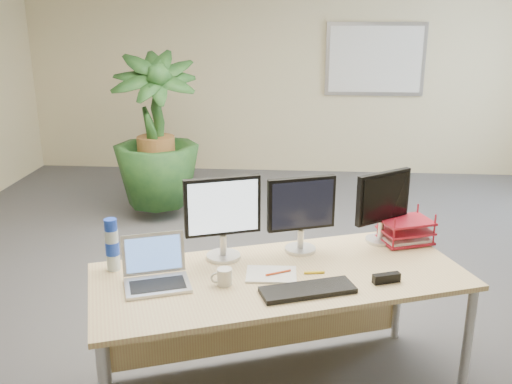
# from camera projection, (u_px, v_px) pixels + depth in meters

# --- Properties ---
(floor) EXTENTS (8.00, 8.00, 0.00)m
(floor) POSITION_uv_depth(u_px,v_px,m) (265.00, 313.00, 4.29)
(floor) COLOR #4B4A50
(floor) RESTS_ON ground
(back_wall) EXTENTS (7.00, 0.04, 2.70)m
(back_wall) POSITION_uv_depth(u_px,v_px,m) (284.00, 74.00, 7.67)
(back_wall) COLOR beige
(back_wall) RESTS_ON floor
(whiteboard) EXTENTS (1.30, 0.04, 0.95)m
(whiteboard) POSITION_uv_depth(u_px,v_px,m) (375.00, 59.00, 7.49)
(whiteboard) COLOR #A7A7AC
(whiteboard) RESTS_ON back_wall
(desk) EXTENTS (2.21, 1.51, 0.79)m
(desk) POSITION_uv_depth(u_px,v_px,m) (274.00, 292.00, 3.30)
(desk) COLOR tan
(desk) RESTS_ON floor
(floor_plant) EXTENTS (1.02, 1.02, 1.50)m
(floor_plant) POSITION_uv_depth(u_px,v_px,m) (156.00, 150.00, 6.07)
(floor_plant) COLOR #163D1A
(floor_plant) RESTS_ON floor
(monitor_left) EXTENTS (0.43, 0.20, 0.49)m
(monitor_left) POSITION_uv_depth(u_px,v_px,m) (223.00, 213.00, 3.26)
(monitor_left) COLOR silver
(monitor_left) RESTS_ON desk
(monitor_right) EXTENTS (0.40, 0.19, 0.46)m
(monitor_right) POSITION_uv_depth(u_px,v_px,m) (301.00, 209.00, 3.37)
(monitor_right) COLOR silver
(monitor_right) RESTS_ON desk
(monitor_dark) EXTENTS (0.35, 0.27, 0.45)m
(monitor_dark) POSITION_uv_depth(u_px,v_px,m) (383.00, 202.00, 3.50)
(monitor_dark) COLOR silver
(monitor_dark) RESTS_ON desk
(laptop) EXTENTS (0.42, 0.39, 0.24)m
(laptop) POSITION_uv_depth(u_px,v_px,m) (156.00, 272.00, 3.03)
(laptop) COLOR silver
(laptop) RESTS_ON desk
(keyboard) EXTENTS (0.52, 0.32, 0.03)m
(keyboard) POSITION_uv_depth(u_px,v_px,m) (308.00, 290.00, 2.93)
(keyboard) COLOR black
(keyboard) RESTS_ON desk
(coffee_mug) EXTENTS (0.12, 0.08, 0.09)m
(coffee_mug) POSITION_uv_depth(u_px,v_px,m) (224.00, 277.00, 3.01)
(coffee_mug) COLOR silver
(coffee_mug) RESTS_ON desk
(spiral_notebook) EXTENTS (0.28, 0.21, 0.01)m
(spiral_notebook) POSITION_uv_depth(u_px,v_px,m) (271.00, 274.00, 3.12)
(spiral_notebook) COLOR silver
(spiral_notebook) RESTS_ON desk
(orange_pen) EXTENTS (0.14, 0.08, 0.01)m
(orange_pen) POSITION_uv_depth(u_px,v_px,m) (278.00, 273.00, 3.12)
(orange_pen) COLOR #D54417
(orange_pen) RESTS_ON spiral_notebook
(yellow_highlighter) EXTENTS (0.11, 0.03, 0.02)m
(yellow_highlighter) POSITION_uv_depth(u_px,v_px,m) (314.00, 272.00, 3.14)
(yellow_highlighter) COLOR yellow
(yellow_highlighter) RESTS_ON desk
(water_bottle) EXTENTS (0.08, 0.08, 0.30)m
(water_bottle) POSITION_uv_depth(u_px,v_px,m) (112.00, 246.00, 3.16)
(water_bottle) COLOR silver
(water_bottle) RESTS_ON desk
(letter_tray) EXTENTS (0.36, 0.32, 0.14)m
(letter_tray) POSITION_uv_depth(u_px,v_px,m) (405.00, 232.00, 3.55)
(letter_tray) COLOR maroon
(letter_tray) RESTS_ON desk
(stapler) EXTENTS (0.16, 0.09, 0.05)m
(stapler) POSITION_uv_depth(u_px,v_px,m) (386.00, 278.00, 3.04)
(stapler) COLOR black
(stapler) RESTS_ON desk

